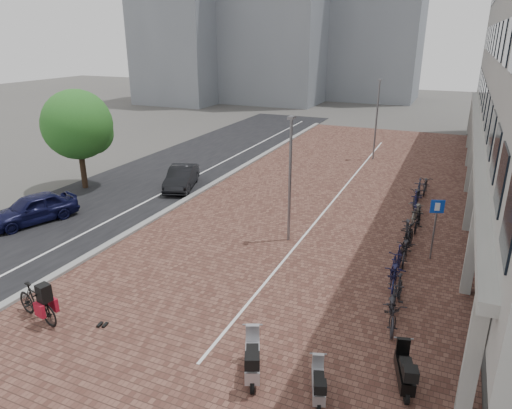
# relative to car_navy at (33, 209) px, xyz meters

# --- Properties ---
(ground) EXTENTS (140.00, 140.00, 0.00)m
(ground) POSITION_rel_car_navy_xyz_m (10.14, -2.77, -0.69)
(ground) COLOR #474442
(ground) RESTS_ON ground
(plaza_brick) EXTENTS (14.50, 42.00, 0.04)m
(plaza_brick) POSITION_rel_car_navy_xyz_m (12.14, 9.23, -0.68)
(plaza_brick) COLOR brown
(plaza_brick) RESTS_ON ground
(street_asphalt) EXTENTS (8.00, 50.00, 0.03)m
(street_asphalt) POSITION_rel_car_navy_xyz_m (1.14, 9.23, -0.69)
(street_asphalt) COLOR black
(street_asphalt) RESTS_ON ground
(curb) EXTENTS (0.35, 42.00, 0.14)m
(curb) POSITION_rel_car_navy_xyz_m (5.04, 9.23, -0.62)
(curb) COLOR gray
(curb) RESTS_ON ground
(lane_line) EXTENTS (0.12, 44.00, 0.00)m
(lane_line) POSITION_rel_car_navy_xyz_m (3.14, 9.23, -0.67)
(lane_line) COLOR white
(lane_line) RESTS_ON street_asphalt
(parking_line) EXTENTS (0.10, 30.00, 0.00)m
(parking_line) POSITION_rel_car_navy_xyz_m (12.34, 9.23, -0.66)
(parking_line) COLOR white
(parking_line) RESTS_ON plaza_brick
(car_navy) EXTENTS (2.90, 4.37, 1.38)m
(car_navy) POSITION_rel_car_navy_xyz_m (0.00, 0.00, 0.00)
(car_navy) COLOR black
(car_navy) RESTS_ON ground
(car_dark) EXTENTS (2.61, 4.16, 1.30)m
(car_dark) POSITION_rel_car_navy_xyz_m (3.64, 7.31, -0.04)
(car_dark) COLOR black
(car_dark) RESTS_ON ground
(hero_bike) EXTENTS (2.11, 0.99, 1.44)m
(hero_bike) POSITION_rel_car_navy_xyz_m (6.70, -5.90, -0.05)
(hero_bike) COLOR black
(hero_bike) RESTS_ON ground
(shoes) EXTENTS (0.37, 0.33, 0.08)m
(shoes) POSITION_rel_car_navy_xyz_m (8.75, -5.42, -0.65)
(shoes) COLOR black
(shoes) RESTS_ON ground
(scooter_front) EXTENTS (1.18, 1.79, 1.18)m
(scooter_front) POSITION_rel_car_navy_xyz_m (13.87, -5.54, -0.10)
(scooter_front) COLOR #ABAAAF
(scooter_front) RESTS_ON ground
(scooter_mid) EXTENTS (0.88, 1.66, 1.09)m
(scooter_mid) POSITION_rel_car_navy_xyz_m (17.54, -4.39, -0.15)
(scooter_mid) COLOR black
(scooter_mid) RESTS_ON ground
(scooter_back) EXTENTS (0.85, 1.43, 0.94)m
(scooter_back) POSITION_rel_car_navy_xyz_m (15.66, -5.61, -0.22)
(scooter_back) COLOR #99999E
(scooter_back) RESTS_ON ground
(parking_sign) EXTENTS (0.51, 0.21, 2.52)m
(parking_sign) POSITION_rel_car_navy_xyz_m (17.64, 3.44, 1.01)
(parking_sign) COLOR slate
(parking_sign) RESTS_ON ground
(lamp_near) EXTENTS (0.12, 0.12, 5.34)m
(lamp_near) POSITION_rel_car_navy_xyz_m (11.83, 2.89, 1.98)
(lamp_near) COLOR gray
(lamp_near) RESTS_ON ground
(lamp_far) EXTENTS (0.12, 0.12, 5.56)m
(lamp_far) POSITION_rel_car_navy_xyz_m (12.67, 18.50, 2.09)
(lamp_far) COLOR slate
(lamp_far) RESTS_ON ground
(street_tree) EXTENTS (3.90, 3.90, 5.67)m
(street_tree) POSITION_rel_car_navy_xyz_m (-1.49, 5.19, 2.91)
(street_tree) COLOR #382619
(street_tree) RESTS_ON ground
(bike_row) EXTENTS (1.29, 15.82, 1.05)m
(bike_row) POSITION_rel_car_navy_xyz_m (16.67, 5.13, -0.17)
(bike_row) COLOR black
(bike_row) RESTS_ON ground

